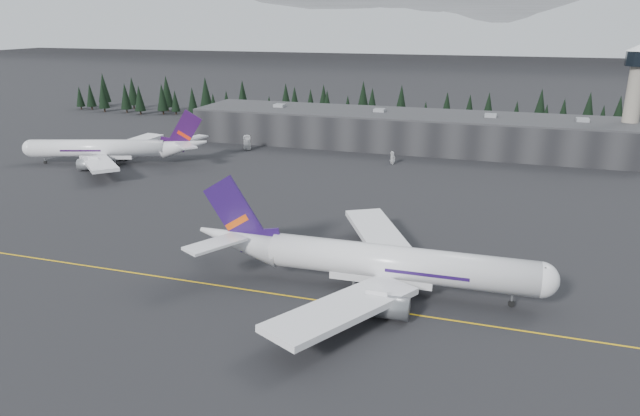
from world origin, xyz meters
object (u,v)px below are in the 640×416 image
(control_tower, at_px, (635,90))
(terminal, at_px, (405,130))
(jet_main, at_px, (367,260))
(gse_vehicle_a, at_px, (247,148))
(gse_vehicle_b, at_px, (393,162))
(jet_parked, at_px, (114,149))

(control_tower, bearing_deg, terminal, -177.71)
(jet_main, bearing_deg, control_tower, 62.25)
(gse_vehicle_a, distance_m, gse_vehicle_b, 54.81)
(jet_main, bearing_deg, jet_parked, 146.13)
(jet_parked, bearing_deg, gse_vehicle_a, -153.55)
(jet_parked, bearing_deg, gse_vehicle_b, 179.60)
(control_tower, xyz_separation_m, jet_main, (-61.57, -122.84, -18.06))
(terminal, distance_m, gse_vehicle_b, 28.60)
(control_tower, xyz_separation_m, jet_parked, (-161.72, -58.43, -18.35))
(terminal, bearing_deg, jet_parked, -147.41)
(jet_main, bearing_deg, gse_vehicle_a, 123.72)
(terminal, bearing_deg, gse_vehicle_a, -156.52)
(control_tower, relative_size, gse_vehicle_a, 6.67)
(terminal, distance_m, control_tower, 76.98)
(jet_parked, height_order, gse_vehicle_a, jet_parked)
(control_tower, distance_m, gse_vehicle_b, 83.51)
(control_tower, xyz_separation_m, gse_vehicle_a, (-128.75, -26.35, -22.62))
(jet_main, xyz_separation_m, gse_vehicle_b, (-12.56, 91.80, -4.62))
(control_tower, bearing_deg, jet_parked, -160.13)
(terminal, bearing_deg, gse_vehicle_b, -88.24)
(terminal, relative_size, gse_vehicle_b, 37.52)
(jet_main, height_order, jet_parked, jet_main)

